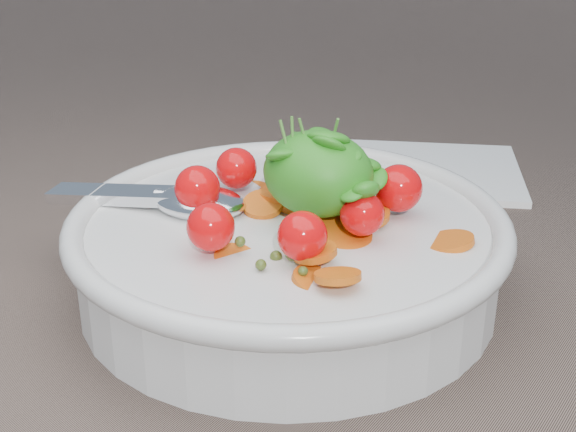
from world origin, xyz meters
The scene contains 3 objects.
ground centered at (0.00, 0.00, 0.00)m, with size 6.00×6.00×0.00m, color #715D51.
bowl centered at (0.01, 0.00, 0.04)m, with size 0.33×0.30×0.13m.
napkin centered at (0.00, 0.26, 0.00)m, with size 0.17×0.15×0.01m, color white.
Camera 1 is at (0.29, -0.42, 0.29)m, focal length 50.00 mm.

